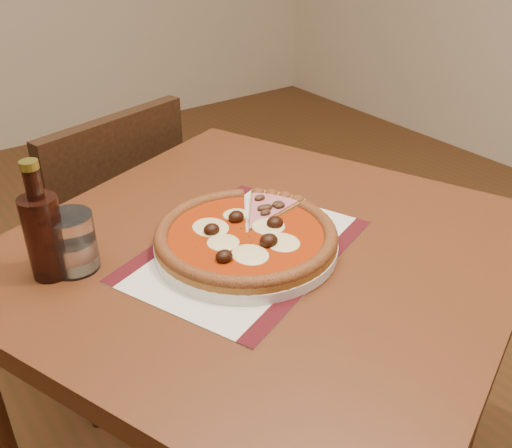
# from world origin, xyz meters

# --- Properties ---
(table) EXTENTS (1.04, 1.04, 0.75)m
(table) POSITION_xyz_m (0.25, 0.36, 0.65)
(table) COLOR #5F2A16
(table) RESTS_ON ground
(chair_far) EXTENTS (0.48, 0.48, 0.83)m
(chair_far) POSITION_xyz_m (0.18, 0.97, 0.48)
(chair_far) COLOR black
(chair_far) RESTS_ON ground
(placemat) EXTENTS (0.47, 0.40, 0.00)m
(placemat) POSITION_xyz_m (0.21, 0.36, 0.75)
(placemat) COLOR beige
(placemat) RESTS_ON table
(plate) EXTENTS (0.30, 0.30, 0.02)m
(plate) POSITION_xyz_m (0.21, 0.36, 0.76)
(plate) COLOR white
(plate) RESTS_ON placemat
(pizza) EXTENTS (0.30, 0.30, 0.04)m
(pizza) POSITION_xyz_m (0.21, 0.36, 0.78)
(pizza) COLOR #AC7729
(pizza) RESTS_ON plate
(ham_slice) EXTENTS (0.15, 0.12, 0.02)m
(ham_slice) POSITION_xyz_m (0.30, 0.42, 0.78)
(ham_slice) COLOR #AC7729
(ham_slice) RESTS_ON plate
(water_glass) EXTENTS (0.09, 0.09, 0.09)m
(water_glass) POSITION_xyz_m (-0.03, 0.48, 0.80)
(water_glass) COLOR white
(water_glass) RESTS_ON table
(bottle) EXTENTS (0.06, 0.06, 0.19)m
(bottle) POSITION_xyz_m (-0.07, 0.48, 0.82)
(bottle) COLOR black
(bottle) RESTS_ON table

